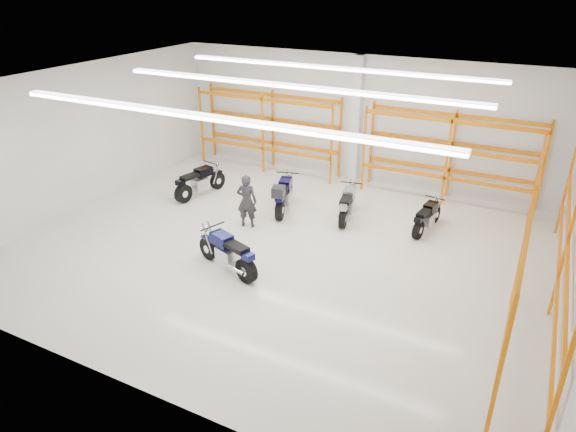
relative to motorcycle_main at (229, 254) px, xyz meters
The scene contains 12 objects.
ground 1.89m from the motorcycle_main, 72.50° to the left, with size 14.00×14.00×0.00m, color silver.
room_shell 3.33m from the motorcycle_main, 72.74° to the left, with size 14.02×12.02×4.51m.
motorcycle_main is the anchor object (origin of this frame).
motorcycle_back_a 5.17m from the motorcycle_main, 134.54° to the left, with size 0.86×2.17×1.08m.
motorcycle_back_b 3.90m from the motorcycle_main, 96.66° to the left, with size 1.02×2.28×1.19m.
motorcycle_back_c 4.58m from the motorcycle_main, 70.16° to the left, with size 0.70×2.05×1.01m.
motorcycle_back_d 6.05m from the motorcycle_main, 49.22° to the left, with size 0.67×1.87×0.92m.
standing_man 2.66m from the motorcycle_main, 110.96° to the left, with size 0.61×0.40×1.66m, color black.
structural_column 7.77m from the motorcycle_main, 85.85° to the left, with size 0.32×0.32×4.50m, color white.
pallet_racking_back_left 7.86m from the motorcycle_main, 111.56° to the left, with size 5.67×0.87×3.00m.
pallet_racking_back_right 8.32m from the motorcycle_main, 61.32° to the left, with size 5.67×0.87×3.00m.
pallet_racking_side 7.36m from the motorcycle_main, 13.89° to the left, with size 0.87×9.07×3.00m.
Camera 1 is at (5.94, -11.17, 6.98)m, focal length 32.00 mm.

